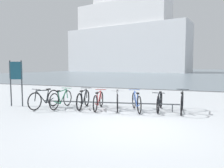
# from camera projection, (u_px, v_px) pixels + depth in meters

# --- Properties ---
(ground) EXTENTS (80.00, 132.00, 0.08)m
(ground) POSITION_uv_depth(u_px,v_px,m) (184.00, 73.00, 56.65)
(ground) COLOR silver
(bike_rack) EXTENTS (5.38, 1.04, 0.31)m
(bike_rack) POSITION_uv_depth(u_px,v_px,m) (108.00, 103.00, 8.52)
(bike_rack) COLOR #4C5156
(bike_rack) RESTS_ON ground
(bicycle_0) EXTENTS (0.46, 1.72, 0.83)m
(bicycle_0) POSITION_uv_depth(u_px,v_px,m) (45.00, 99.00, 8.82)
(bicycle_0) COLOR black
(bicycle_0) RESTS_ON ground
(bicycle_1) EXTENTS (0.46, 1.69, 0.79)m
(bicycle_1) POSITION_uv_depth(u_px,v_px,m) (61.00, 99.00, 8.90)
(bicycle_1) COLOR black
(bicycle_1) RESTS_ON ground
(bicycle_2) EXTENTS (0.50, 1.72, 0.80)m
(bicycle_2) POSITION_uv_depth(u_px,v_px,m) (83.00, 99.00, 8.81)
(bicycle_2) COLOR black
(bicycle_2) RESTS_ON ground
(bicycle_3) EXTENTS (0.50, 1.70, 0.76)m
(bicycle_3) POSITION_uv_depth(u_px,v_px,m) (98.00, 101.00, 8.59)
(bicycle_3) COLOR black
(bicycle_3) RESTS_ON ground
(bicycle_4) EXTENTS (0.64, 1.58, 0.82)m
(bicycle_4) POSITION_uv_depth(u_px,v_px,m) (117.00, 101.00, 8.41)
(bicycle_4) COLOR black
(bicycle_4) RESTS_ON ground
(bicycle_5) EXTENTS (0.78, 1.58, 0.78)m
(bicycle_5) POSITION_uv_depth(u_px,v_px,m) (136.00, 102.00, 8.26)
(bicycle_5) COLOR black
(bicycle_5) RESTS_ON ground
(bicycle_6) EXTENTS (0.46, 1.73, 0.76)m
(bicycle_6) POSITION_uv_depth(u_px,v_px,m) (160.00, 102.00, 8.26)
(bicycle_6) COLOR black
(bicycle_6) RESTS_ON ground
(bicycle_7) EXTENTS (0.46, 1.78, 0.83)m
(bicycle_7) POSITION_uv_depth(u_px,v_px,m) (182.00, 102.00, 7.99)
(bicycle_7) COLOR black
(bicycle_7) RESTS_ON ground
(info_sign) EXTENTS (0.54, 0.19, 1.96)m
(info_sign) POSITION_uv_depth(u_px,v_px,m) (16.00, 75.00, 9.18)
(info_sign) COLOR #33383D
(info_sign) RESTS_ON ground
(ferry_ship) EXTENTS (37.47, 16.18, 29.20)m
(ferry_ship) POSITION_uv_depth(u_px,v_px,m) (124.00, 38.00, 62.68)
(ferry_ship) COLOR silver
(ferry_ship) RESTS_ON ground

